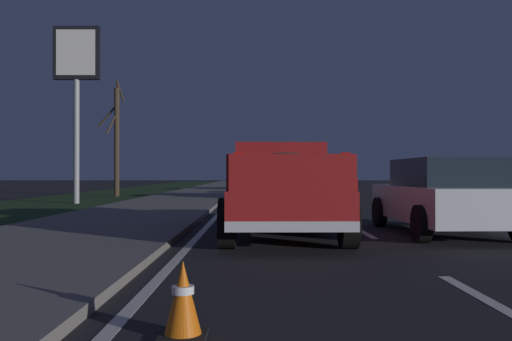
{
  "coord_description": "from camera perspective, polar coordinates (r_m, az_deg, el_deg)",
  "views": [
    {
      "loc": [
        -0.43,
        2.25,
        1.24
      ],
      "look_at": [
        10.74,
        2.26,
        1.3
      ],
      "focal_mm": 38.12,
      "sensor_mm": 36.0,
      "label": 1
    }
  ],
  "objects": [
    {
      "name": "sedan_white",
      "position": [
        11.78,
        18.95,
        -2.51
      ],
      "size": [
        4.44,
        2.09,
        1.54
      ],
      "color": "silver",
      "rests_on": "ground"
    },
    {
      "name": "lane_markings",
      "position": [
        29.46,
        -0.54,
        -2.72
      ],
      "size": [
        108.0,
        3.54,
        0.01
      ],
      "color": "silver",
      "rests_on": "ground"
    },
    {
      "name": "bare_tree_far",
      "position": [
        30.37,
        -14.44,
        3.32
      ],
      "size": [
        1.53,
        1.37,
        6.33
      ],
      "color": "#423323",
      "rests_on": "ground"
    },
    {
      "name": "sedan_red",
      "position": [
        29.01,
        8.04,
        -1.21
      ],
      "size": [
        4.44,
        2.08,
        1.54
      ],
      "color": "maroon",
      "rests_on": "ground"
    },
    {
      "name": "sidewalk_shoulder",
      "position": [
        27.67,
        -7.13,
        -2.76
      ],
      "size": [
        108.0,
        4.0,
        0.12
      ],
      "primitive_type": "cube",
      "color": "slate",
      "rests_on": "ground"
    },
    {
      "name": "traffic_cone_near",
      "position": [
        4.25,
        -7.67,
        -13.3
      ],
      "size": [
        0.36,
        0.36,
        0.58
      ],
      "color": "black",
      "rests_on": "ground"
    },
    {
      "name": "ground",
      "position": [
        27.55,
        4.73,
        -2.89
      ],
      "size": [
        144.0,
        144.0,
        0.0
      ],
      "primitive_type": "plane",
      "color": "black"
    },
    {
      "name": "grass_verge",
      "position": [
        28.73,
        -17.08,
        -2.77
      ],
      "size": [
        108.0,
        6.0,
        0.01
      ],
      "primitive_type": "cube",
      "color": "#1E3819",
      "rests_on": "ground"
    },
    {
      "name": "gas_price_sign",
      "position": [
        23.93,
        -18.32,
        9.99
      ],
      "size": [
        0.27,
        1.9,
        7.31
      ],
      "color": "#99999E",
      "rests_on": "ground"
    },
    {
      "name": "sedan_silver",
      "position": [
        25.97,
        1.06,
        -1.32
      ],
      "size": [
        4.41,
        2.04,
        1.54
      ],
      "color": "#B2B5BA",
      "rests_on": "ground"
    },
    {
      "name": "sedan_blue",
      "position": [
        39.21,
        0.46,
        -0.98
      ],
      "size": [
        4.43,
        2.07,
        1.54
      ],
      "color": "navy",
      "rests_on": "ground"
    },
    {
      "name": "pickup_truck",
      "position": [
        10.79,
        2.69,
        -1.68
      ],
      "size": [
        5.44,
        2.32,
        1.87
      ],
      "color": "maroon",
      "rests_on": "ground"
    }
  ]
}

